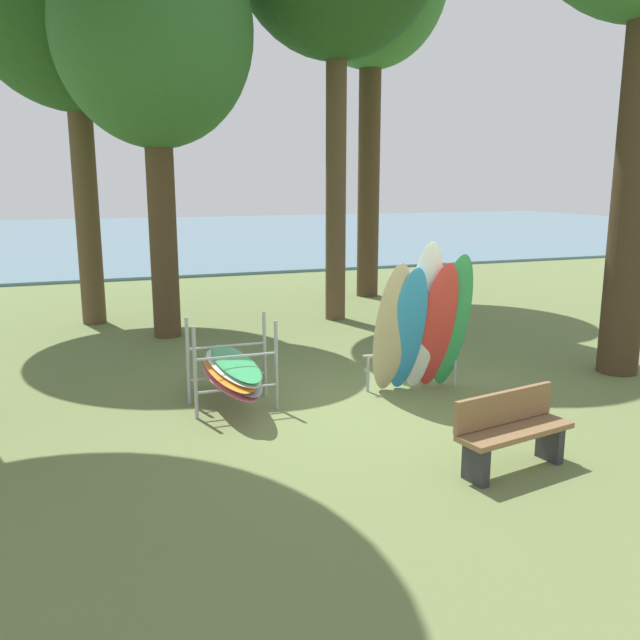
{
  "coord_description": "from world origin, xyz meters",
  "views": [
    {
      "loc": [
        -3.66,
        -7.97,
        3.07
      ],
      "look_at": [
        -0.48,
        0.84,
        1.1
      ],
      "focal_mm": 37.01,
      "sensor_mm": 36.0,
      "label": 1
    }
  ],
  "objects_px": {
    "tree_deep_back": "(153,34)",
    "leaning_board_pile": "(422,326)",
    "board_storage_rack": "(232,370)",
    "park_bench": "(511,430)"
  },
  "relations": [
    {
      "from": "tree_deep_back",
      "to": "park_bench",
      "type": "xyz_separation_m",
      "value": [
        2.7,
        -7.7,
        -5.29
      ]
    },
    {
      "from": "tree_deep_back",
      "to": "leaning_board_pile",
      "type": "distance_m",
      "value": 7.56
    },
    {
      "from": "leaning_board_pile",
      "to": "park_bench",
      "type": "bearing_deg",
      "value": -97.1
    },
    {
      "from": "tree_deep_back",
      "to": "board_storage_rack",
      "type": "bearing_deg",
      "value": -86.29
    },
    {
      "from": "tree_deep_back",
      "to": "park_bench",
      "type": "height_order",
      "value": "tree_deep_back"
    },
    {
      "from": "leaning_board_pile",
      "to": "board_storage_rack",
      "type": "distance_m",
      "value": 2.8
    },
    {
      "from": "leaning_board_pile",
      "to": "board_storage_rack",
      "type": "relative_size",
      "value": 1.07
    },
    {
      "from": "leaning_board_pile",
      "to": "board_storage_rack",
      "type": "bearing_deg",
      "value": 171.77
    },
    {
      "from": "board_storage_rack",
      "to": "park_bench",
      "type": "xyz_separation_m",
      "value": [
        2.4,
        -3.02,
        -0.07
      ]
    },
    {
      "from": "tree_deep_back",
      "to": "leaning_board_pile",
      "type": "xyz_separation_m",
      "value": [
        3.03,
        -5.07,
        -4.72
      ]
    }
  ]
}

